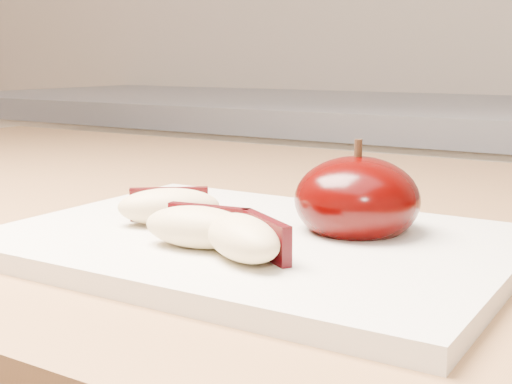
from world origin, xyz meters
The scene contains 5 objects.
cutting_board centered at (-0.05, 0.36, 0.91)m, with size 0.30×0.22×0.01m, color beige.
apple_half centered at (0.00, 0.40, 0.93)m, with size 0.09×0.09×0.06m.
apple_wedge_a centered at (-0.11, 0.35, 0.92)m, with size 0.07×0.06×0.02m.
apple_wedge_b centered at (-0.06, 0.32, 0.92)m, with size 0.07×0.04×0.02m.
apple_wedge_c centered at (-0.03, 0.31, 0.92)m, with size 0.07×0.06×0.02m.
Camera 1 is at (0.17, 0.01, 1.01)m, focal length 50.00 mm.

